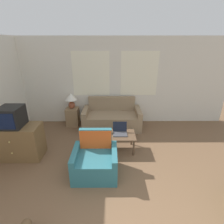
{
  "coord_description": "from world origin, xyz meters",
  "views": [
    {
      "loc": [
        -0.21,
        -1.14,
        2.44
      ],
      "look_at": [
        -0.19,
        3.05,
        0.75
      ],
      "focal_mm": 28.0,
      "sensor_mm": 36.0,
      "label": 1
    }
  ],
  "objects": [
    {
      "name": "laptop",
      "position": [
        0.0,
        2.52,
        0.47
      ],
      "size": [
        0.33,
        0.31,
        0.25
      ],
      "color": "#47474C",
      "rests_on": "coffee_table"
    },
    {
      "name": "cup_navy",
      "position": [
        -0.24,
        2.54,
        0.46
      ],
      "size": [
        0.09,
        0.09,
        0.09
      ],
      "color": "gold",
      "rests_on": "coffee_table"
    },
    {
      "name": "tv_dresser",
      "position": [
        -2.29,
        2.22,
        0.38
      ],
      "size": [
        1.06,
        0.55,
        0.77
      ],
      "color": "brown",
      "rests_on": "ground_plane"
    },
    {
      "name": "wall_back",
      "position": [
        -0.0,
        4.13,
        1.31
      ],
      "size": [
        6.75,
        0.06,
        2.6
      ],
      "color": "silver",
      "rests_on": "ground_plane"
    },
    {
      "name": "snack_bowl",
      "position": [
        -0.4,
        2.45,
        0.44
      ],
      "size": [
        0.14,
        0.14,
        0.05
      ],
      "color": "gold",
      "rests_on": "coffee_table"
    },
    {
      "name": "side_table",
      "position": [
        -1.4,
        3.84,
        0.28
      ],
      "size": [
        0.37,
        0.37,
        0.56
      ],
      "color": "#937551",
      "rests_on": "ground_plane"
    },
    {
      "name": "table_lamp",
      "position": [
        -1.4,
        3.84,
        0.86
      ],
      "size": [
        0.35,
        0.35,
        0.47
      ],
      "color": "brown",
      "rests_on": "side_table"
    },
    {
      "name": "coffee_table",
      "position": [
        -0.18,
        2.47,
        0.37
      ],
      "size": [
        1.08,
        0.55,
        0.42
      ],
      "color": "brown",
      "rests_on": "ground_plane"
    },
    {
      "name": "armchair",
      "position": [
        -0.52,
        1.68,
        0.26
      ],
      "size": [
        0.85,
        0.73,
        0.84
      ],
      "color": "#2D6B75",
      "rests_on": "ground_plane"
    },
    {
      "name": "couch",
      "position": [
        -0.19,
        3.7,
        0.28
      ],
      "size": [
        1.7,
        0.82,
        0.88
      ],
      "color": "#937A5B",
      "rests_on": "ground_plane"
    },
    {
      "name": "television",
      "position": [
        -2.29,
        2.22,
        0.98
      ],
      "size": [
        0.45,
        0.49,
        0.43
      ],
      "color": "black",
      "rests_on": "tv_dresser"
    },
    {
      "name": "cup_yellow",
      "position": [
        -0.56,
        2.43,
        0.47
      ],
      "size": [
        0.08,
        0.08,
        0.1
      ],
      "color": "teal",
      "rests_on": "coffee_table"
    }
  ]
}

